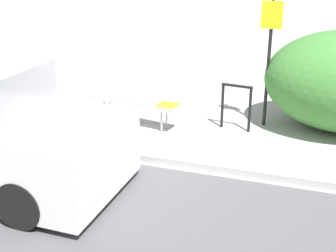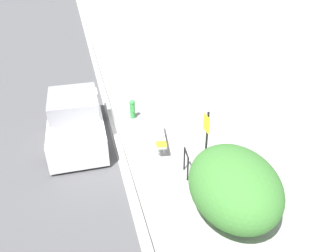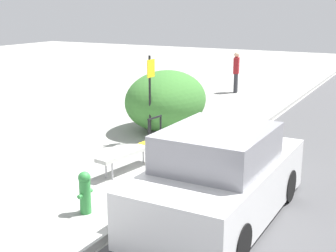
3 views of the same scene
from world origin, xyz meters
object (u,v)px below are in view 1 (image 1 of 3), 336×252
(bike_rack, at_px, (236,102))
(sign_post, at_px, (269,49))
(fire_hydrant, at_px, (15,99))
(bench, at_px, (135,102))

(bike_rack, relative_size, sign_post, 0.36)
(bike_rack, height_order, sign_post, sign_post)
(fire_hydrant, bearing_deg, sign_post, 15.85)
(bike_rack, bearing_deg, bench, -168.80)
(bench, relative_size, fire_hydrant, 2.29)
(sign_post, bearing_deg, fire_hydrant, -164.15)
(bench, xyz_separation_m, sign_post, (2.21, 0.74, 0.95))
(bike_rack, bearing_deg, fire_hydrant, -167.75)
(bench, bearing_deg, sign_post, 27.91)
(bench, xyz_separation_m, bike_rack, (1.76, 0.35, 0.07))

